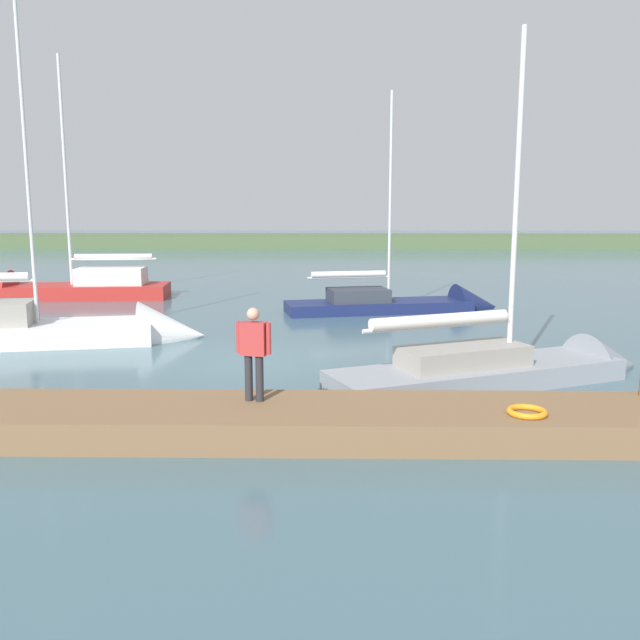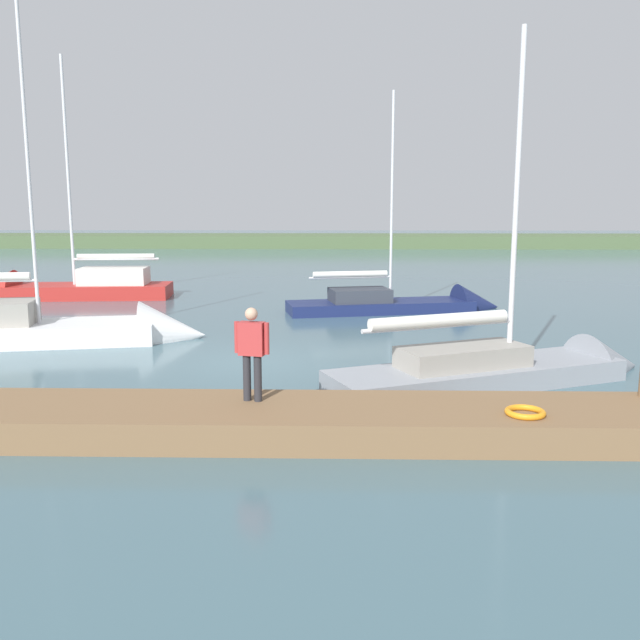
{
  "view_description": "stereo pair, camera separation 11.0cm",
  "coord_description": "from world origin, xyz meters",
  "views": [
    {
      "loc": [
        -2.05,
        16.65,
        3.9
      ],
      "look_at": [
        -1.78,
        0.67,
        1.21
      ],
      "focal_mm": 37.61,
      "sensor_mm": 36.0,
      "label": 1
    },
    {
      "loc": [
        -2.16,
        16.65,
        3.9
      ],
      "look_at": [
        -1.78,
        0.67,
        1.21
      ],
      "focal_mm": 37.61,
      "sensor_mm": 36.0,
      "label": 2
    }
  ],
  "objects": [
    {
      "name": "person_on_dock",
      "position": [
        -0.7,
        5.28,
        1.49
      ],
      "size": [
        0.62,
        0.31,
        1.66
      ],
      "rotation": [
        0.0,
        0.0,
        1.35
      ],
      "color": "#28282D",
      "rests_on": "dock_pier"
    },
    {
      "name": "ground_plane",
      "position": [
        0.0,
        0.0,
        0.0
      ],
      "size": [
        200.0,
        200.0,
        0.0
      ],
      "primitive_type": "plane",
      "color": "#42606B"
    },
    {
      "name": "far_shoreline",
      "position": [
        0.0,
        -51.02,
        0.0
      ],
      "size": [
        180.0,
        8.0,
        2.4
      ],
      "primitive_type": "cube",
      "color": "#4C603D",
      "rests_on": "ground_plane"
    },
    {
      "name": "sailboat_far_left",
      "position": [
        9.94,
        -11.95,
        0.27
      ],
      "size": [
        8.79,
        2.95,
        11.1
      ],
      "rotation": [
        0.0,
        0.0,
        0.09
      ],
      "color": "#B22823",
      "rests_on": "ground_plane"
    },
    {
      "name": "sailboat_near_dock",
      "position": [
        -6.3,
        1.77,
        0.16
      ],
      "size": [
        8.12,
        4.83,
        8.47
      ],
      "rotation": [
        0.0,
        0.0,
        3.55
      ],
      "color": "gray",
      "rests_on": "ground_plane"
    },
    {
      "name": "dock_pier",
      "position": [
        0.0,
        5.59,
        0.27
      ],
      "size": [
        22.07,
        2.11,
        0.54
      ],
      "primitive_type": "cube",
      "color": "brown",
      "rests_on": "ground_plane"
    },
    {
      "name": "life_ring_buoy",
      "position": [
        -5.27,
        6.01,
        0.59
      ],
      "size": [
        0.66,
        0.66,
        0.1
      ],
      "primitive_type": "torus",
      "color": "orange",
      "rests_on": "dock_pier"
    },
    {
      "name": "sailboat_behind_pier",
      "position": [
        5.8,
        -2.36,
        0.21
      ],
      "size": [
        9.43,
        3.87,
        10.54
      ],
      "rotation": [
        0.0,
        0.0,
        3.34
      ],
      "color": "white",
      "rests_on": "ground_plane"
    },
    {
      "name": "sailboat_inner_slip",
      "position": [
        -5.09,
        -8.7,
        0.15
      ],
      "size": [
        8.49,
        3.59,
        8.94
      ],
      "rotation": [
        0.0,
        0.0,
        3.36
      ],
      "color": "navy",
      "rests_on": "ground_plane"
    }
  ]
}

